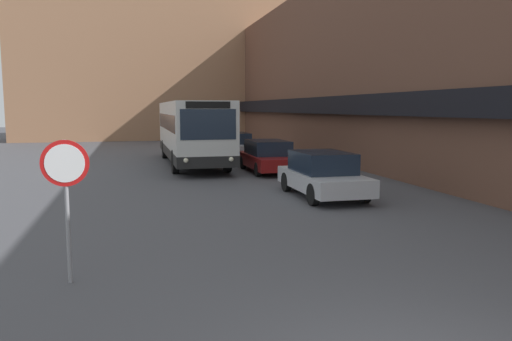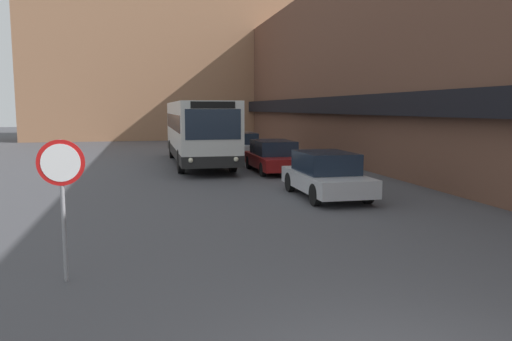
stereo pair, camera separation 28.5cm
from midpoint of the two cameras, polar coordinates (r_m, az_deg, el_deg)
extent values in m
cube|color=brown|center=(31.03, 10.35, 10.96)|extent=(5.00, 60.00, 10.06)
cube|color=black|center=(29.93, 5.43, 7.39)|extent=(0.50, 60.00, 0.90)
cube|color=#996B4C|center=(49.90, -11.17, 13.69)|extent=(26.00, 8.00, 17.44)
cube|color=silver|center=(25.98, -7.67, 4.72)|extent=(2.58, 11.39, 2.75)
cube|color=black|center=(26.05, -7.63, 2.22)|extent=(2.60, 11.41, 0.48)
cube|color=#192333|center=(25.96, -7.68, 5.57)|extent=(2.61, 10.48, 0.76)
cube|color=#192333|center=(20.30, -5.87, 5.26)|extent=(2.27, 0.03, 1.24)
cube|color=black|center=(20.30, -5.90, 7.47)|extent=(1.81, 0.03, 0.28)
sphere|color=#F2EAC6|center=(20.28, -8.42, 1.14)|extent=(0.20, 0.20, 0.20)
sphere|color=#F2EAC6|center=(20.54, -3.25, 1.28)|extent=(0.20, 0.20, 0.20)
cylinder|color=black|center=(22.45, -9.57, 1.00)|extent=(0.28, 1.07, 1.07)
cylinder|color=black|center=(22.75, -3.68, 1.16)|extent=(0.28, 1.07, 1.07)
cylinder|color=black|center=(29.47, -10.67, 2.41)|extent=(0.28, 1.07, 1.07)
cylinder|color=black|center=(29.70, -6.14, 2.53)|extent=(0.28, 1.07, 1.07)
cube|color=#B7B7BC|center=(16.44, 7.17, -1.15)|extent=(1.83, 4.26, 0.54)
cube|color=#192333|center=(16.47, 7.07, 0.98)|extent=(1.61, 2.34, 0.66)
cylinder|color=black|center=(15.61, 11.78, -2.45)|extent=(0.20, 0.67, 0.67)
cylinder|color=black|center=(14.96, 6.01, -2.75)|extent=(0.20, 0.67, 0.67)
cylinder|color=black|center=(17.99, 8.12, -1.12)|extent=(0.20, 0.67, 0.67)
cylinder|color=black|center=(17.43, 3.04, -1.32)|extent=(0.20, 0.67, 0.67)
cube|color=maroon|center=(22.80, 1.05, 1.14)|extent=(1.87, 4.66, 0.55)
cube|color=#192333|center=(22.86, 0.97, 2.65)|extent=(1.65, 2.57, 0.64)
cylinder|color=black|center=(21.70, 4.22, 0.25)|extent=(0.20, 0.60, 0.60)
cylinder|color=black|center=(21.22, -0.17, 0.12)|extent=(0.20, 0.60, 0.60)
cylinder|color=black|center=(24.44, 2.10, 1.04)|extent=(0.20, 0.60, 0.60)
cylinder|color=black|center=(24.02, -1.82, 0.93)|extent=(0.20, 0.60, 0.60)
cube|color=#B7B7BC|center=(30.08, -2.68, 2.61)|extent=(1.77, 4.58, 0.52)
cube|color=#192333|center=(30.15, -2.73, 3.72)|extent=(1.55, 2.52, 0.64)
cylinder|color=black|center=(28.88, -0.56, 2.05)|extent=(0.20, 0.68, 0.68)
cylinder|color=black|center=(28.55, -3.70, 1.98)|extent=(0.20, 0.68, 0.68)
cylinder|color=black|center=(31.64, -1.76, 2.49)|extent=(0.20, 0.68, 0.68)
cylinder|color=black|center=(31.34, -4.63, 2.43)|extent=(0.20, 0.68, 0.68)
cylinder|color=gray|center=(8.82, -21.63, -4.47)|extent=(0.07, 0.07, 2.39)
cylinder|color=red|center=(8.68, -21.89, 0.78)|extent=(0.76, 0.03, 0.76)
cylinder|color=white|center=(8.66, -21.90, 0.76)|extent=(0.62, 0.02, 0.62)
camera|label=1|loc=(0.14, -90.67, -0.08)|focal=35.00mm
camera|label=2|loc=(0.14, 89.33, 0.08)|focal=35.00mm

